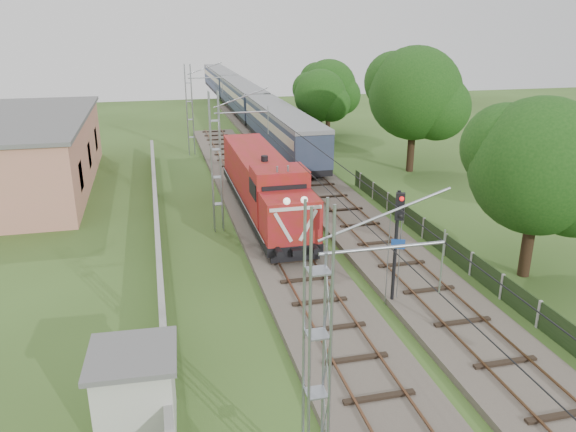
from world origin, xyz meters
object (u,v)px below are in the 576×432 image
object	(u,v)px
locomotive	(263,184)
signal_post	(398,229)
coach_rake	(242,96)
relay_hut	(136,390)

from	to	relation	value
locomotive	signal_post	distance (m)	13.06
locomotive	signal_post	world-z (taller)	signal_post
coach_rake	relay_hut	bearing A→B (deg)	-102.29
signal_post	relay_hut	size ratio (longest dim) A/B	1.94
locomotive	coach_rake	distance (m)	39.37
locomotive	signal_post	size ratio (longest dim) A/B	3.15
locomotive	relay_hut	xyz separation A→B (m)	(-7.40, -17.85, -0.83)
signal_post	relay_hut	xyz separation A→B (m)	(-10.51, -5.24, -2.22)
signal_post	relay_hut	world-z (taller)	signal_post
relay_hut	locomotive	bearing A→B (deg)	67.49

